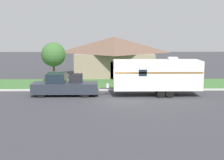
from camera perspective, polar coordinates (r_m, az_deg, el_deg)
ground_plane at (r=26.68m, az=0.88°, el=-3.47°), size 120.00×120.00×0.00m
curb_strip at (r=30.33m, az=0.66°, el=-1.81°), size 80.00×0.30×0.14m
lawn_strip at (r=33.93m, az=0.48°, el=-0.75°), size 80.00×7.00×0.03m
house_across_street at (r=40.91m, az=0.36°, el=4.56°), size 10.52×8.35×5.00m
pickup_truck at (r=28.22m, az=-8.76°, el=-1.04°), size 5.90×1.98×2.09m
travel_trailer at (r=28.16m, az=8.20°, el=0.96°), size 8.97×2.45×3.44m
mailbox at (r=31.20m, az=6.08°, el=0.19°), size 0.48×0.20×1.31m
tree_in_yard at (r=34.19m, az=-10.66°, el=4.58°), size 2.61×2.61×4.54m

